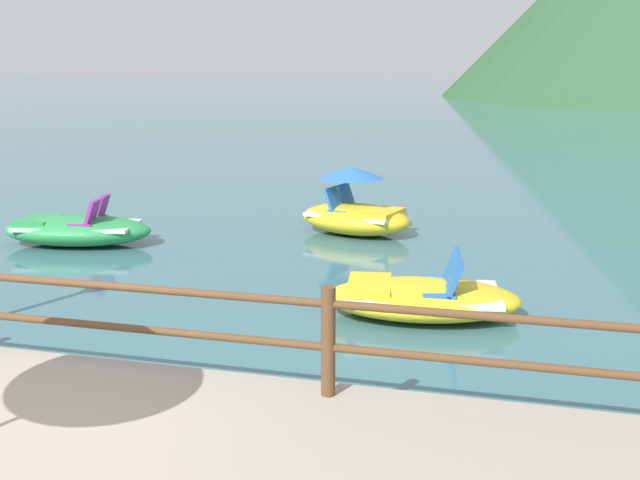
{
  "coord_description": "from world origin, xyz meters",
  "views": [
    {
      "loc": [
        3.8,
        -4.21,
        3.15
      ],
      "look_at": [
        1.41,
        5.0,
        0.9
      ],
      "focal_mm": 42.54,
      "sensor_mm": 36.0,
      "label": 1
    }
  ],
  "objects": [
    {
      "name": "ground_plane",
      "position": [
        0.0,
        40.0,
        0.0
      ],
      "size": [
        200.0,
        200.0,
        0.0
      ],
      "primitive_type": "plane",
      "color": "#3D6B75"
    },
    {
      "name": "dock_railing",
      "position": [
        -0.0,
        1.55,
        0.98
      ],
      "size": [
        23.92,
        0.12,
        0.95
      ],
      "color": "brown",
      "rests_on": "promenade_dock"
    },
    {
      "name": "pedal_boat_1",
      "position": [
        0.96,
        9.36,
        0.43
      ],
      "size": [
        2.4,
        1.79,
        1.26
      ],
      "color": "yellow",
      "rests_on": "ground"
    },
    {
      "name": "pedal_boat_2",
      "position": [
        2.75,
        4.97,
        0.24
      ],
      "size": [
        2.64,
        1.73,
        0.81
      ],
      "color": "yellow",
      "rests_on": "ground"
    },
    {
      "name": "pedal_boat_4",
      "position": [
        -3.58,
        7.27,
        0.28
      ],
      "size": [
        2.78,
        1.66,
        0.86
      ],
      "color": "green",
      "rests_on": "ground"
    }
  ]
}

